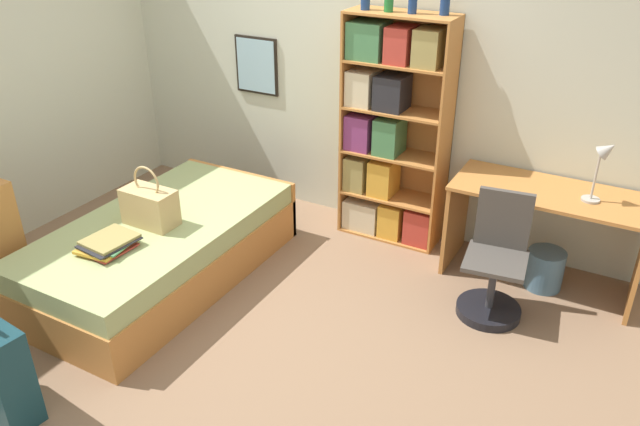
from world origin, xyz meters
The scene contains 12 objects.
ground_plane centered at (0.00, 0.00, 0.00)m, with size 14.00×14.00×0.00m, color #84664C.
wall_back centered at (0.00, 1.63, 1.30)m, with size 10.00×0.09×2.60m.
bed centered at (-0.63, 0.02, 0.24)m, with size 1.07×2.03×0.47m.
handbag centered at (-0.64, -0.05, 0.61)m, with size 0.37×0.20×0.44m.
book_stack_on_bed centered at (-0.64, -0.45, 0.51)m, with size 0.33×0.36×0.08m.
bookcase centered at (0.51, 1.41, 0.86)m, with size 0.81×0.33×1.79m.
bottle_brown centered at (0.48, 1.38, 1.87)m, with size 0.07×0.07×0.20m.
bottle_blue centered at (0.86, 1.45, 1.88)m, with size 0.07×0.07×0.23m.
desk centered at (1.79, 1.29, 0.52)m, with size 1.31×0.57×0.73m.
desk_lamp centered at (2.07, 1.27, 1.03)m, with size 0.17×0.12×0.44m.
desk_chair centered at (1.59, 0.76, 0.27)m, with size 0.44×0.44×0.84m.
waste_bin centered at (1.85, 1.24, 0.14)m, with size 0.26×0.26×0.29m.
Camera 1 is at (2.26, -2.84, 2.57)m, focal length 35.00 mm.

